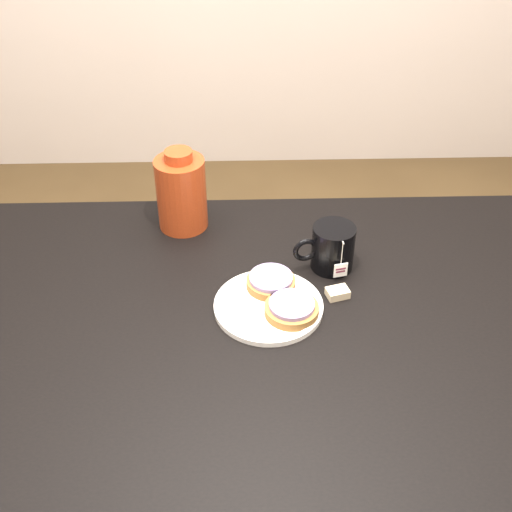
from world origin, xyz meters
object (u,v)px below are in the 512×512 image
(mug, at_px, (332,247))
(table, at_px, (269,352))
(plate, at_px, (268,305))
(bagel_front, at_px, (292,308))
(teabag_pouch, at_px, (338,293))
(bagel_back, at_px, (271,281))
(bagel_package, at_px, (181,192))

(mug, bearing_deg, table, -142.10)
(plate, xyz_separation_m, mug, (0.14, 0.13, 0.04))
(bagel_front, xyz_separation_m, teabag_pouch, (0.10, 0.06, -0.02))
(table, distance_m, bagel_front, 0.12)
(bagel_back, bearing_deg, bagel_front, -66.13)
(bagel_back, bearing_deg, plate, -97.52)
(bagel_back, bearing_deg, table, -94.27)
(plate, distance_m, bagel_front, 0.05)
(table, height_order, bagel_front, bagel_front)
(bagel_back, distance_m, bagel_front, 0.09)
(table, bearing_deg, plate, 90.11)
(bagel_package, bearing_deg, mug, -27.26)
(table, distance_m, bagel_back, 0.14)
(table, bearing_deg, bagel_package, 118.76)
(bagel_package, bearing_deg, plate, -58.08)
(teabag_pouch, bearing_deg, mug, 91.45)
(bagel_front, relative_size, mug, 0.97)
(teabag_pouch, distance_m, bagel_package, 0.44)
(plate, bearing_deg, teabag_pouch, 12.98)
(bagel_front, xyz_separation_m, mug, (0.10, 0.16, 0.03))
(table, height_order, bagel_package, bagel_package)
(bagel_back, bearing_deg, mug, 30.07)
(bagel_front, bearing_deg, mug, 58.80)
(bagel_back, xyz_separation_m, mug, (0.13, 0.08, 0.03))
(teabag_pouch, bearing_deg, bagel_back, 171.04)
(plate, relative_size, bagel_package, 1.12)
(plate, height_order, teabag_pouch, teabag_pouch)
(plate, distance_m, teabag_pouch, 0.15)
(table, height_order, bagel_back, bagel_back)
(bagel_back, relative_size, bagel_front, 0.96)
(bagel_package, bearing_deg, table, -61.24)
(bagel_back, distance_m, bagel_package, 0.32)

